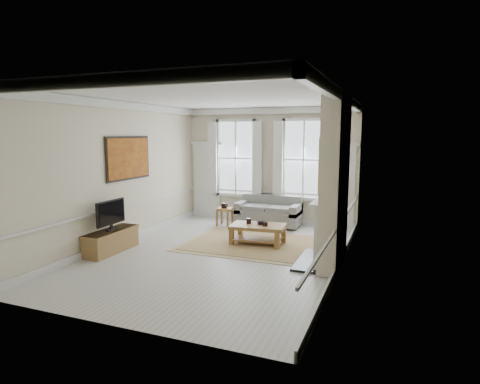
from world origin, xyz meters
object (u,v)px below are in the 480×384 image
at_px(coffee_table, 258,228).
at_px(tv_stand, 111,241).
at_px(side_table, 225,212).
at_px(sofa, 269,213).

distance_m(coffee_table, tv_stand, 3.38).
bearing_deg(side_table, tv_stand, -111.11).
bearing_deg(coffee_table, sofa, 93.58).
bearing_deg(coffee_table, side_table, 128.27).
bearing_deg(tv_stand, side_table, 68.89).
relative_size(sofa, coffee_table, 1.34).
xyz_separation_m(sofa, tv_stand, (-2.51, -3.85, -0.11)).
relative_size(side_table, coffee_table, 0.38).
relative_size(side_table, tv_stand, 0.37).
height_order(side_table, coffee_table, side_table).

